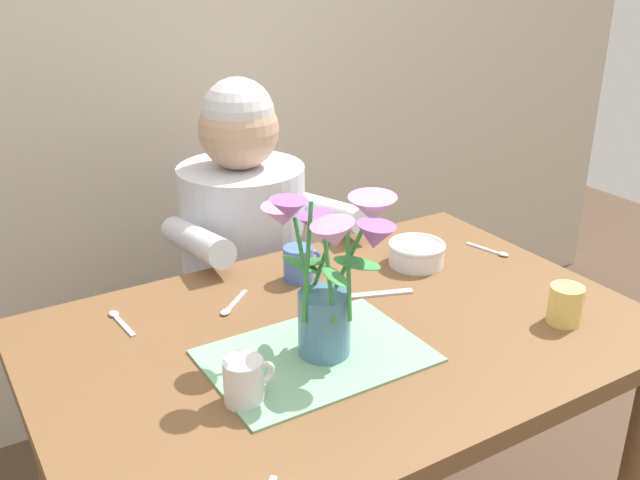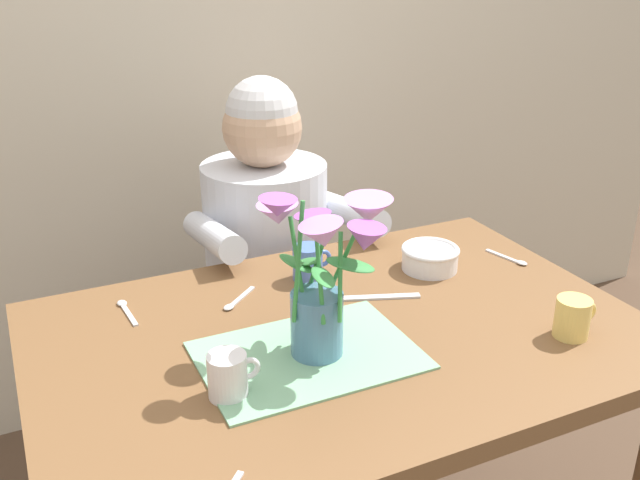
# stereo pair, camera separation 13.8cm
# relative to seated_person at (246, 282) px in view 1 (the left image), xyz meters

# --- Properties ---
(wood_panel_backdrop) EXTENTS (4.00, 0.10, 2.50)m
(wood_panel_backdrop) POSITION_rel_seated_person_xyz_m (-0.08, 0.43, 0.69)
(wood_panel_backdrop) COLOR beige
(wood_panel_backdrop) RESTS_ON ground_plane
(dining_table) EXTENTS (1.20, 0.80, 0.74)m
(dining_table) POSITION_rel_seated_person_xyz_m (-0.08, -0.62, 0.08)
(dining_table) COLOR brown
(dining_table) RESTS_ON ground_plane
(seated_person) EXTENTS (0.45, 0.47, 1.14)m
(seated_person) POSITION_rel_seated_person_xyz_m (0.00, 0.00, 0.00)
(seated_person) COLOR #4C4C56
(seated_person) RESTS_ON ground_plane
(striped_placemat) EXTENTS (0.40, 0.28, 0.00)m
(striped_placemat) POSITION_rel_seated_person_xyz_m (-0.18, -0.68, 0.18)
(striped_placemat) COLOR #7AB289
(striped_placemat) RESTS_ON dining_table
(flower_vase) EXTENTS (0.29, 0.24, 0.33)m
(flower_vase) POSITION_rel_seated_person_xyz_m (-0.15, -0.67, 0.35)
(flower_vase) COLOR teal
(flower_vase) RESTS_ON dining_table
(ceramic_bowl) EXTENTS (0.14, 0.14, 0.06)m
(ceramic_bowl) POSITION_rel_seated_person_xyz_m (0.24, -0.45, 0.21)
(ceramic_bowl) COLOR white
(ceramic_bowl) RESTS_ON dining_table
(dinner_knife) EXTENTS (0.18, 0.08, 0.00)m
(dinner_knife) POSITION_rel_seated_person_xyz_m (0.05, -0.53, 0.18)
(dinner_knife) COLOR silver
(dinner_knife) RESTS_ON dining_table
(ceramic_mug) EXTENTS (0.09, 0.07, 0.08)m
(ceramic_mug) POSITION_rel_seated_person_xyz_m (0.32, -0.83, 0.22)
(ceramic_mug) COLOR #E5C666
(ceramic_mug) RESTS_ON dining_table
(coffee_cup) EXTENTS (0.09, 0.07, 0.08)m
(coffee_cup) POSITION_rel_seated_person_xyz_m (-0.35, -0.73, 0.22)
(coffee_cup) COLOR silver
(coffee_cup) RESTS_ON dining_table
(tea_cup) EXTENTS (0.09, 0.07, 0.08)m
(tea_cup) POSITION_rel_seated_person_xyz_m (-0.04, -0.38, 0.22)
(tea_cup) COLOR #476BB7
(tea_cup) RESTS_ON dining_table
(spoon_0) EXTENTS (0.04, 0.12, 0.01)m
(spoon_0) POSITION_rel_seated_person_xyz_m (0.44, -0.50, 0.18)
(spoon_0) COLOR silver
(spoon_0) RESTS_ON dining_table
(spoon_1) EXTENTS (0.10, 0.09, 0.01)m
(spoon_1) POSITION_rel_seated_person_xyz_m (-0.23, -0.42, 0.18)
(spoon_1) COLOR silver
(spoon_1) RESTS_ON dining_table
(spoon_2) EXTENTS (0.02, 0.12, 0.01)m
(spoon_2) POSITION_rel_seated_person_xyz_m (-0.45, -0.35, 0.18)
(spoon_2) COLOR silver
(spoon_2) RESTS_ON dining_table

